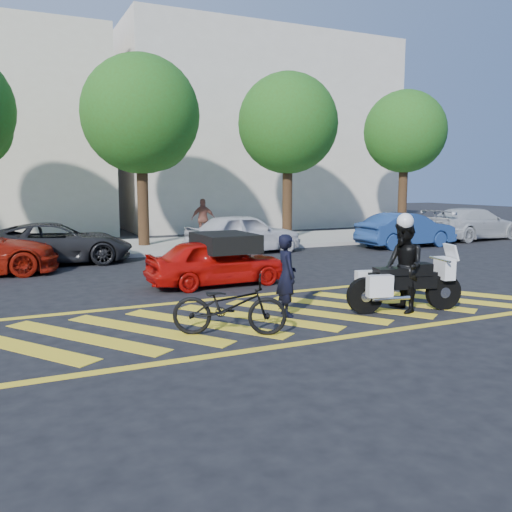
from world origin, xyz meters
name	(u,v)px	position (x,y,z in m)	size (l,w,h in m)	color
ground	(283,314)	(0.00, 0.00, 0.00)	(90.00, 90.00, 0.00)	black
sidewalk	(144,247)	(0.00, 12.00, 0.07)	(60.00, 5.00, 0.15)	#9E998E
crosswalk	(282,314)	(-0.04, 0.00, 0.00)	(12.33, 4.00, 0.01)	yellow
building_right	(254,135)	(9.00, 21.00, 5.50)	(16.00, 8.00, 11.00)	beige
tree_center	(144,119)	(0.13, 12.06, 5.10)	(4.60, 4.60, 7.56)	black
tree_right	(290,127)	(6.63, 12.06, 5.05)	(4.40, 4.40, 7.41)	black
tree_far_right	(406,135)	(13.13, 12.06, 4.94)	(4.00, 4.00, 7.10)	black
officer_bike	(287,275)	(0.00, -0.12, 0.82)	(0.60, 0.39, 1.64)	black
bicycle	(230,306)	(-1.55, -0.92, 0.52)	(0.70, 1.99, 1.05)	black
police_motorcycle	(403,283)	(2.34, -0.83, 0.60)	(2.47, 1.05, 1.10)	black
officer_moto	(404,267)	(2.32, -0.84, 0.94)	(0.91, 0.71, 1.88)	black
red_convertible	(216,262)	(-0.12, 3.50, 0.61)	(1.45, 3.60, 1.23)	#BB0C08
parked_mid_left	(56,243)	(-3.55, 9.20, 0.67)	(2.24, 4.85, 1.35)	black
parked_mid_right	(244,233)	(3.05, 8.98, 0.75)	(1.77, 4.41, 1.50)	silver
parked_right	(406,230)	(9.90, 8.01, 0.70)	(1.49, 4.26, 1.40)	navy
parked_far_right	(473,224)	(14.63, 8.98, 0.73)	(2.05, 5.05, 1.47)	#B0B4B9
pedestrian_right	(203,219)	(2.94, 13.19, 1.04)	(1.04, 0.43, 1.78)	brown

